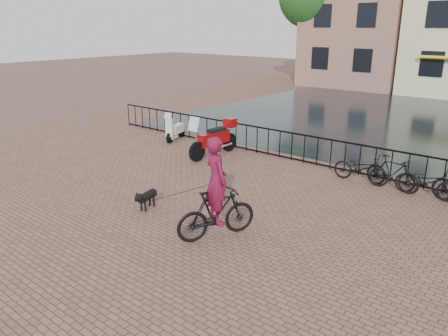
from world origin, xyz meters
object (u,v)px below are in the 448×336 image
Objects in this scene: cyclist at (216,194)px; dog at (147,199)px; scooter at (175,125)px; motorcycle at (214,134)px.

cyclist is 2.56m from dog.
cyclist is 8.97m from scooter.
dog is (-2.45, 0.08, -0.76)m from cyclist.
dog is 7.17m from scooter.
scooter is (-4.55, 5.53, 0.37)m from dog.
dog is at bearing -68.09° from motorcycle.
cyclist reaches higher than dog.
cyclist is 1.19× the size of motorcycle.
cyclist is 1.90× the size of scooter.
scooter is at bearing -14.40° from cyclist.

